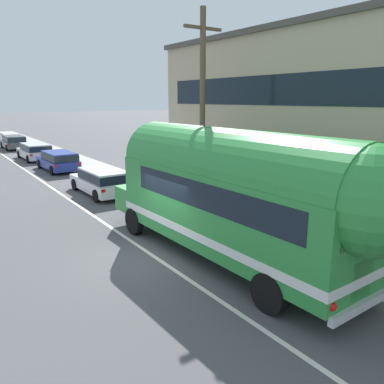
% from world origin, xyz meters
% --- Properties ---
extents(ground_plane, '(300.00, 300.00, 0.00)m').
position_xyz_m(ground_plane, '(0.00, 0.00, 0.00)').
color(ground_plane, '#4C4C4F').
extents(lane_markings, '(3.53, 80.00, 0.01)m').
position_xyz_m(lane_markings, '(1.57, 12.00, 0.00)').
color(lane_markings, silver).
rests_on(lane_markings, ground).
extents(sidewalk_slab, '(2.14, 90.00, 0.15)m').
position_xyz_m(sidewalk_slab, '(4.47, 10.00, 0.07)').
color(sidewalk_slab, '#9E9B93').
rests_on(sidewalk_slab, ground).
extents(utility_pole, '(1.80, 0.24, 8.50)m').
position_xyz_m(utility_pole, '(4.11, 3.06, 4.42)').
color(utility_pole, brown).
rests_on(utility_pole, ground).
extents(painted_bus, '(2.79, 11.31, 4.12)m').
position_xyz_m(painted_bus, '(1.73, -1.96, 2.30)').
color(painted_bus, '#2D8C3D').
rests_on(painted_bus, ground).
extents(car_lead, '(2.04, 4.62, 1.37)m').
position_xyz_m(car_lead, '(1.84, 8.88, 0.79)').
color(car_lead, white).
rests_on(car_lead, ground).
extents(car_second, '(2.02, 4.55, 1.37)m').
position_xyz_m(car_second, '(1.93, 17.22, 0.79)').
color(car_second, navy).
rests_on(car_second, ground).
extents(car_third, '(2.07, 4.83, 1.37)m').
position_xyz_m(car_third, '(1.81, 23.53, 0.79)').
color(car_third, silver).
rests_on(car_third, ground).
extents(car_fourth, '(2.01, 4.71, 1.37)m').
position_xyz_m(car_fourth, '(1.74, 32.26, 0.79)').
color(car_fourth, '#474C51').
rests_on(car_fourth, ground).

